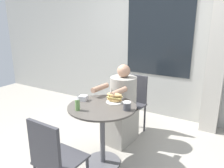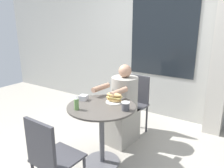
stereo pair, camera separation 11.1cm
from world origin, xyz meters
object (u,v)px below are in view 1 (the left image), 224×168
empty_chair_across (53,157)px  diner_chair (133,99)px  seated_diner (122,109)px  sandwich_on_plate (115,98)px  condiment_bottle (77,103)px  drink_cup (127,106)px  cafe_table (102,121)px

empty_chair_across → diner_chair: bearing=93.1°
empty_chair_across → seated_diner: bearing=93.9°
diner_chair → sandwich_on_plate: (0.11, -0.76, 0.26)m
sandwich_on_plate → empty_chair_across: bearing=-94.6°
diner_chair → empty_chair_across: size_ratio=1.00×
sandwich_on_plate → condiment_bottle: size_ratio=1.26×
drink_cup → condiment_bottle: size_ratio=0.59×
cafe_table → drink_cup: drink_cup is taller
cafe_table → drink_cup: 0.38m
diner_chair → seated_diner: bearing=93.2°
cafe_table → seated_diner: (-0.06, 0.58, -0.07)m
empty_chair_across → cafe_table: bearing=90.9°
empty_chair_across → drink_cup: empty_chair_across is taller
drink_cup → condiment_bottle: 0.52m
cafe_table → sandwich_on_plate: 0.30m
seated_diner → condiment_bottle: bearing=88.6°
cafe_table → condiment_bottle: 0.39m
diner_chair → drink_cup: (0.34, -0.89, 0.26)m
empty_chair_across → drink_cup: bearing=70.7°
diner_chair → condiment_bottle: condiment_bottle is taller
diner_chair → empty_chair_across: 1.68m
diner_chair → sandwich_on_plate: diner_chair is taller
cafe_table → diner_chair: diner_chair is taller
diner_chair → condiment_bottle: 1.20m
diner_chair → condiment_bottle: (-0.10, -1.16, 0.29)m
diner_chair → seated_diner: seated_diner is taller
sandwich_on_plate → condiment_bottle: (-0.21, -0.41, 0.02)m
cafe_table → seated_diner: 0.58m
diner_chair → empty_chair_across: (0.04, -1.68, 0.00)m
sandwich_on_plate → cafe_table: bearing=-109.7°
cafe_table → empty_chair_across: 0.76m
seated_diner → drink_cup: bearing=128.2°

